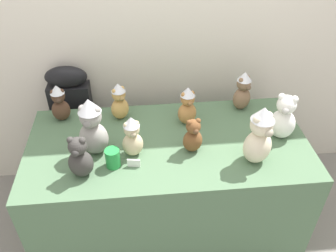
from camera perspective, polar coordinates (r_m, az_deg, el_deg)
The scene contains 15 objects.
wall_back at distance 2.37m, azimuth -1.62°, elevation 17.62°, with size 7.00×0.08×2.60m, color silver.
display_table at distance 2.35m, azimuth 0.00°, elevation -9.79°, with size 1.65×0.80×0.77m, color #4C6B4C.
instrument_case at distance 2.69m, azimuth -14.61°, elevation -0.26°, with size 0.28×0.13×1.02m.
teddy_bear_cream at distance 1.91m, azimuth 14.56°, elevation -1.58°, with size 0.20×0.19×0.36m.
teddy_bear_cocoa at distance 2.29m, azimuth -17.11°, elevation 3.53°, with size 0.12×0.11×0.25m.
teddy_bear_sand at distance 1.93m, azimuth -5.79°, elevation -1.75°, with size 0.13×0.12×0.26m.
teddy_bear_honey at distance 2.22m, azimuth -7.86°, elevation 3.93°, with size 0.15×0.14×0.25m.
teddy_bear_snow at distance 2.14m, azimuth 18.13°, elevation 1.24°, with size 0.19×0.18×0.29m.
teddy_bear_mocha at distance 2.34m, azimuth 11.98°, elevation 5.53°, with size 0.16×0.15×0.27m.
teddy_bear_ash at distance 1.95m, azimuth -12.15°, elevation -0.24°, with size 0.19×0.17×0.36m.
teddy_bear_charcoal at distance 1.86m, azimuth -14.06°, elevation -5.04°, with size 0.15×0.13×0.25m.
teddy_bear_chestnut at distance 1.97m, azimuth 4.05°, elevation -1.67°, with size 0.13×0.12×0.22m.
teddy_bear_caramel at distance 2.16m, azimuth 3.15°, elevation 3.24°, with size 0.14×0.13×0.26m.
party_cup_green at distance 1.92m, azimuth -8.92°, elevation -5.14°, with size 0.08×0.08×0.11m, color #238C3D.
name_card_front_left at distance 1.92m, azimuth -5.55°, elevation -5.98°, with size 0.07×0.01×0.05m, color white.
Camera 1 is at (-0.16, -1.32, 2.12)m, focal length 37.73 mm.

